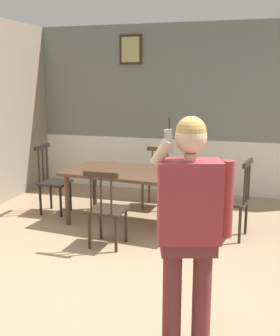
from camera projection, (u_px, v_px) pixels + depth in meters
name	position (u px, v px, depth m)	size (l,w,h in m)	color
ground_plane	(117.00, 288.00, 4.01)	(8.18, 8.18, 0.00)	#9E7F60
room_back_partition	(189.00, 113.00, 7.22)	(5.52, 0.17, 2.88)	slate
dining_table	(135.00, 177.00, 5.68)	(1.96, 1.16, 0.74)	#4C3323
chair_near_window	(157.00, 178.00, 6.51)	(0.44, 0.44, 0.91)	#513823
chair_by_doorway	(233.00, 200.00, 5.22)	(0.49, 0.49, 1.00)	#2D2319
chair_at_table_head	(106.00, 209.00, 4.93)	(0.43, 0.43, 0.94)	#2D2319
chair_opposite_corner	(53.00, 181.00, 6.20)	(0.41, 0.41, 1.02)	black
person_figure	(190.00, 217.00, 2.97)	(0.56, 0.36, 1.71)	brown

